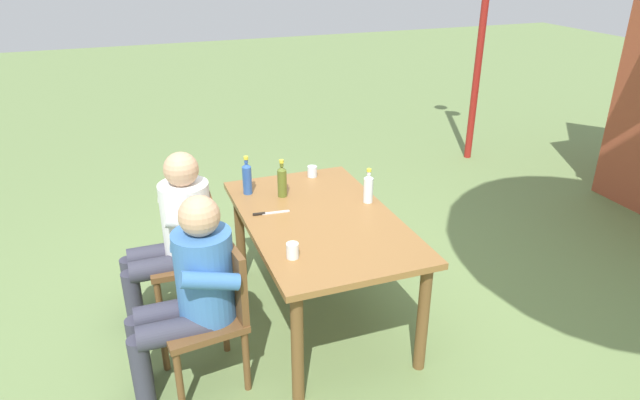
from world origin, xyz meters
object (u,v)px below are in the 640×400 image
object	(u,v)px
dining_table	(320,230)
chair_near_right	(213,306)
table_knife	(268,213)
backpack_by_far_side	(282,217)
person_in_plaid_shirt	(175,230)
bottle_clear	(368,188)
bottle_olive	(282,181)
chair_near_left	(195,250)
backpack_by_near_side	(302,205)
cup_white	(292,251)
person_in_white_shirt	(191,286)
bottle_blue	(247,178)
cup_glass	(312,171)

from	to	relation	value
dining_table	chair_near_right	distance (m)	0.86
dining_table	chair_near_right	size ratio (longest dim) A/B	1.78
table_knife	backpack_by_far_side	size ratio (longest dim) A/B	0.58
chair_near_right	person_in_plaid_shirt	bearing A→B (deg)	-170.99
bottle_clear	bottle_olive	size ratio (longest dim) A/B	0.90
backpack_by_far_side	person_in_plaid_shirt	bearing A→B (deg)	-49.39
dining_table	table_knife	distance (m)	0.35
chair_near_left	backpack_by_near_side	bearing A→B (deg)	132.21
bottle_olive	cup_white	size ratio (longest dim) A/B	2.98
person_in_white_shirt	chair_near_right	bearing A→B (deg)	95.08
bottle_blue	cup_glass	size ratio (longest dim) A/B	3.39
chair_near_left	backpack_by_near_side	world-z (taller)	chair_near_left
chair_near_right	bottle_clear	xyz separation A→B (m)	(-0.44, 1.15, 0.38)
person_in_plaid_shirt	bottle_clear	distance (m)	1.30
bottle_blue	bottle_olive	distance (m)	0.25
cup_white	table_knife	distance (m)	0.58
table_knife	bottle_olive	bearing A→B (deg)	144.70
backpack_by_far_side	chair_near_right	bearing A→B (deg)	-29.41
person_in_white_shirt	bottle_clear	world-z (taller)	person_in_white_shirt
cup_white	person_in_white_shirt	bearing A→B (deg)	-97.36
chair_near_left	bottle_olive	distance (m)	0.75
chair_near_right	table_knife	xyz separation A→B (m)	(-0.50, 0.47, 0.28)
bottle_clear	cup_glass	size ratio (longest dim) A/B	2.97
bottle_blue	cup_glass	world-z (taller)	bottle_blue
person_in_white_shirt	bottle_blue	world-z (taller)	person_in_white_shirt
cup_glass	person_in_plaid_shirt	bearing A→B (deg)	-73.65
dining_table	backpack_by_near_side	distance (m)	1.44
cup_white	chair_near_left	bearing A→B (deg)	-149.65
person_in_plaid_shirt	table_knife	world-z (taller)	person_in_plaid_shirt
chair_near_left	dining_table	bearing A→B (deg)	65.72
person_in_plaid_shirt	bottle_olive	xyz separation A→B (m)	(-0.05, 0.74, 0.22)
chair_near_right	chair_near_left	xyz separation A→B (m)	(-0.68, 0.00, 0.00)
bottle_olive	cup_glass	distance (m)	0.41
cup_glass	backpack_by_near_side	distance (m)	0.91
bottle_clear	chair_near_left	bearing A→B (deg)	-101.89
cup_white	bottle_olive	bearing A→B (deg)	167.11
chair_near_right	chair_near_left	distance (m)	0.68
bottle_blue	bottle_olive	bearing A→B (deg)	59.33
bottle_blue	bottle_olive	xyz separation A→B (m)	(0.13, 0.21, -0.00)
chair_near_left	bottle_blue	world-z (taller)	bottle_blue
chair_near_left	bottle_blue	bearing A→B (deg)	112.79
person_in_white_shirt	chair_near_left	bearing A→B (deg)	171.03
dining_table	cup_glass	size ratio (longest dim) A/B	19.11
cup_glass	backpack_by_far_side	size ratio (longest dim) A/B	0.20
person_in_white_shirt	cup_glass	size ratio (longest dim) A/B	14.57
chair_near_right	table_knife	size ratio (longest dim) A/B	3.61
bottle_clear	cup_glass	distance (m)	0.59
person_in_white_shirt	bottle_blue	size ratio (longest dim) A/B	4.30
chair_near_right	table_knife	world-z (taller)	chair_near_right
bottle_blue	backpack_by_near_side	size ratio (longest dim) A/B	0.65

